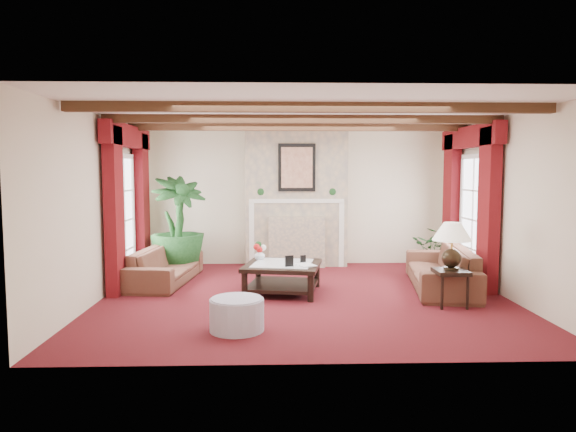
{
  "coord_description": "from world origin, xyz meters",
  "views": [
    {
      "loc": [
        -0.48,
        -7.6,
        1.88
      ],
      "look_at": [
        -0.23,
        0.4,
        1.18
      ],
      "focal_mm": 32.0,
      "sensor_mm": 36.0,
      "label": 1
    }
  ],
  "objects_px": {
    "sofa_right": "(441,262)",
    "coffee_table": "(283,278)",
    "side_table": "(451,288)",
    "ottoman": "(237,315)",
    "potted_palm": "(178,246)",
    "sofa_left": "(166,260)"
  },
  "relations": [
    {
      "from": "sofa_left",
      "to": "potted_palm",
      "type": "bearing_deg",
      "value": 1.74
    },
    {
      "from": "sofa_left",
      "to": "side_table",
      "type": "xyz_separation_m",
      "value": [
        4.28,
        -1.66,
        -0.13
      ]
    },
    {
      "from": "coffee_table",
      "to": "ottoman",
      "type": "distance_m",
      "value": 1.96
    },
    {
      "from": "coffee_table",
      "to": "ottoman",
      "type": "height_order",
      "value": "coffee_table"
    },
    {
      "from": "potted_palm",
      "to": "sofa_left",
      "type": "bearing_deg",
      "value": -94.7
    },
    {
      "from": "sofa_right",
      "to": "potted_palm",
      "type": "relative_size",
      "value": 1.14
    },
    {
      "from": "potted_palm",
      "to": "side_table",
      "type": "relative_size",
      "value": 3.97
    },
    {
      "from": "coffee_table",
      "to": "side_table",
      "type": "height_order",
      "value": "side_table"
    },
    {
      "from": "sofa_left",
      "to": "sofa_right",
      "type": "height_order",
      "value": "sofa_right"
    },
    {
      "from": "potted_palm",
      "to": "coffee_table",
      "type": "xyz_separation_m",
      "value": [
        1.89,
        -1.6,
        -0.27
      ]
    },
    {
      "from": "side_table",
      "to": "ottoman",
      "type": "xyz_separation_m",
      "value": [
        -2.9,
        -1.0,
        -0.07
      ]
    },
    {
      "from": "sofa_left",
      "to": "side_table",
      "type": "bearing_deg",
      "value": -104.81
    },
    {
      "from": "sofa_right",
      "to": "ottoman",
      "type": "bearing_deg",
      "value": -47.04
    },
    {
      "from": "sofa_right",
      "to": "potted_palm",
      "type": "distance_m",
      "value": 4.65
    },
    {
      "from": "potted_palm",
      "to": "ottoman",
      "type": "xyz_separation_m",
      "value": [
        1.31,
        -3.47,
        -0.31
      ]
    },
    {
      "from": "sofa_right",
      "to": "ottoman",
      "type": "height_order",
      "value": "sofa_right"
    },
    {
      "from": "sofa_left",
      "to": "potted_palm",
      "type": "relative_size",
      "value": 1.0
    },
    {
      "from": "potted_palm",
      "to": "side_table",
      "type": "bearing_deg",
      "value": -30.31
    },
    {
      "from": "sofa_right",
      "to": "side_table",
      "type": "distance_m",
      "value": 1.11
    },
    {
      "from": "sofa_left",
      "to": "coffee_table",
      "type": "distance_m",
      "value": 2.12
    },
    {
      "from": "sofa_right",
      "to": "coffee_table",
      "type": "distance_m",
      "value": 2.56
    },
    {
      "from": "potted_palm",
      "to": "sofa_right",
      "type": "bearing_deg",
      "value": -17.47
    }
  ]
}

